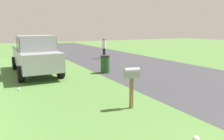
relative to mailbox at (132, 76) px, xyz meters
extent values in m
cube|color=#38383D|center=(1.31, -4.68, -1.02)|extent=(60.00, 6.97, 0.01)
cube|color=brown|center=(0.00, 0.00, -0.54)|extent=(0.09, 0.09, 0.96)
cube|color=gray|center=(0.00, 0.00, 0.05)|extent=(0.29, 0.50, 0.22)
cylinder|color=gray|center=(0.00, 0.00, 0.16)|extent=(0.29, 0.50, 0.20)
cube|color=red|center=(0.11, 0.00, 0.12)|extent=(0.02, 0.04, 0.18)
cube|color=#93999E|center=(6.98, 1.81, -0.14)|extent=(5.51, 1.90, 0.90)
cube|color=#93999E|center=(6.32, 1.80, 0.69)|extent=(1.88, 1.72, 0.76)
cube|color=black|center=(6.32, 1.80, 0.69)|extent=(1.83, 1.75, 0.53)
cube|color=#93999E|center=(8.19, 0.97, 0.37)|extent=(2.85, 0.11, 0.12)
cube|color=#93999E|center=(8.18, 2.67, 0.37)|extent=(2.85, 0.11, 0.12)
cylinder|color=black|center=(5.18, 0.87, -0.64)|extent=(0.76, 0.27, 0.76)
cylinder|color=black|center=(5.16, 2.71, -0.64)|extent=(0.76, 0.27, 0.76)
cylinder|color=black|center=(8.80, 0.90, -0.64)|extent=(0.76, 0.27, 0.76)
cylinder|color=black|center=(8.78, 2.75, -0.64)|extent=(0.76, 0.27, 0.76)
cylinder|color=#1E4C1E|center=(5.28, -1.65, -0.57)|extent=(0.49, 0.49, 0.89)
cylinder|color=black|center=(5.28, -1.65, -0.09)|extent=(0.52, 0.52, 0.08)
cylinder|color=black|center=(10.49, -4.03, -0.60)|extent=(0.14, 0.14, 0.84)
cylinder|color=black|center=(10.55, -4.16, -0.60)|extent=(0.14, 0.14, 0.84)
cylinder|color=silver|center=(10.52, -4.09, 0.13)|extent=(0.30, 0.30, 0.63)
sphere|color=#8C6647|center=(10.52, -4.09, 0.56)|extent=(0.23, 0.23, 0.23)
cylinder|color=silver|center=(10.43, -3.92, 0.16)|extent=(0.09, 0.17, 0.57)
cylinder|color=silver|center=(10.62, -4.27, 0.16)|extent=(0.09, 0.17, 0.57)
cylinder|color=#B2D8BF|center=(3.79, 2.94, -0.98)|extent=(0.23, 0.14, 0.07)
sphere|color=silver|center=(-2.38, -0.15, -0.95)|extent=(0.14, 0.14, 0.14)
camera|label=1|loc=(-5.36, 3.48, 1.42)|focal=34.46mm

